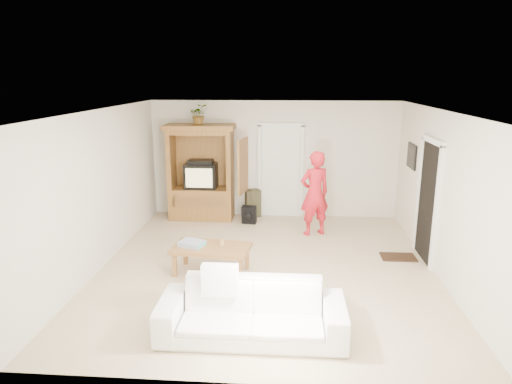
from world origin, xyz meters
TOP-DOWN VIEW (x-y plane):
  - floor at (0.00, 0.00)m, footprint 6.00×6.00m
  - ceiling at (0.00, 0.00)m, footprint 6.00×6.00m
  - wall_back at (0.00, 3.00)m, footprint 5.50×0.00m
  - wall_front at (0.00, -3.00)m, footprint 5.50×0.00m
  - wall_left at (-2.75, 0.00)m, footprint 0.00×6.00m
  - wall_right at (2.75, 0.00)m, footprint 0.00×6.00m
  - armoire at (-1.58, 2.66)m, footprint 1.82×1.14m
  - door_back at (0.15, 2.97)m, footprint 0.85×0.05m
  - doorway_right at (2.73, 0.60)m, footprint 0.05×0.90m
  - framed_picture at (2.73, 1.90)m, footprint 0.03×0.60m
  - doormat at (2.30, 0.60)m, footprint 0.60×0.40m
  - plant at (-1.60, 2.63)m, footprint 0.47×0.43m
  - man at (0.86, 1.73)m, footprint 0.73×0.62m
  - sofa at (-0.08, -2.08)m, footprint 2.28×0.90m
  - coffee_table at (-0.89, -0.28)m, footprint 1.30×0.81m
  - towel at (-1.20, -0.28)m, footprint 0.45×0.39m
  - candle at (-0.72, -0.22)m, footprint 0.08×0.08m
  - backpack_black at (-0.51, 2.32)m, footprint 0.33×0.22m
  - backpack_olive at (-0.46, 2.85)m, footprint 0.39×0.33m

SIDE VIEW (x-z plane):
  - floor at x=0.00m, z-range 0.00..0.00m
  - doormat at x=2.30m, z-range 0.00..0.02m
  - backpack_black at x=-0.51m, z-range 0.00..0.38m
  - backpack_olive at x=-0.46m, z-range 0.00..0.62m
  - sofa at x=-0.08m, z-range 0.00..0.66m
  - coffee_table at x=-0.89m, z-range 0.17..0.63m
  - towel at x=-1.20m, z-range 0.46..0.54m
  - candle at x=-0.72m, z-range 0.46..0.56m
  - man at x=0.86m, z-range 0.00..1.71m
  - armoire at x=-1.58m, z-range -0.14..1.96m
  - door_back at x=0.15m, z-range 0.00..2.04m
  - doorway_right at x=2.73m, z-range 0.00..2.04m
  - wall_back at x=0.00m, z-range -1.45..4.05m
  - wall_front at x=0.00m, z-range -1.45..4.05m
  - wall_left at x=-2.75m, z-range -1.70..4.30m
  - wall_right at x=2.75m, z-range -1.70..4.30m
  - framed_picture at x=2.73m, z-range 1.36..1.84m
  - plant at x=-1.60m, z-range 2.10..2.54m
  - ceiling at x=0.00m, z-range 2.60..2.60m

